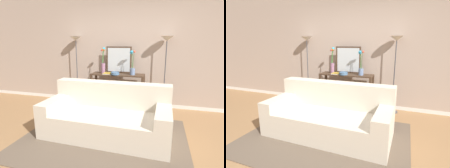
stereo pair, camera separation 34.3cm
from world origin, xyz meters
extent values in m
cube|color=#9E754C|center=(0.00, 0.00, -0.01)|extent=(16.00, 16.00, 0.02)
cube|color=white|center=(0.00, 2.04, 0.04)|extent=(12.00, 0.15, 0.09)
cube|color=#B29E8E|center=(0.00, 2.04, 1.55)|extent=(12.00, 0.14, 2.92)
cube|color=brown|center=(0.00, 0.16, 0.01)|extent=(2.71, 2.09, 0.01)
cube|color=beige|center=(0.00, 0.26, 0.21)|extent=(2.15, 1.00, 0.42)
cube|color=beige|center=(0.01, 0.61, 0.65)|extent=(2.14, 0.30, 0.46)
cube|color=beige|center=(-0.95, 0.27, 0.30)|extent=(0.26, 0.97, 0.60)
cube|color=beige|center=(0.95, 0.24, 0.30)|extent=(0.26, 0.97, 0.60)
cube|color=#473323|center=(-0.14, 1.64, 0.84)|extent=(1.27, 0.39, 0.03)
cube|color=#473323|center=(-0.14, 1.64, 0.15)|extent=(1.17, 0.33, 0.01)
cube|color=#473323|center=(-0.75, 1.47, 0.41)|extent=(0.05, 0.05, 0.83)
cube|color=#473323|center=(0.47, 1.47, 0.41)|extent=(0.05, 0.05, 0.83)
cube|color=#473323|center=(-0.75, 1.81, 0.41)|extent=(0.05, 0.05, 0.83)
cube|color=#473323|center=(0.47, 1.81, 0.41)|extent=(0.05, 0.05, 0.83)
cylinder|color=#4C4C51|center=(-1.26, 1.77, 0.01)|extent=(0.26, 0.26, 0.02)
cylinder|color=#4C4C51|center=(-1.26, 1.77, 0.83)|extent=(0.02, 0.02, 1.61)
cone|color=silver|center=(-1.26, 1.77, 1.68)|extent=(0.28, 0.28, 0.10)
cylinder|color=#4C4C51|center=(0.95, 1.77, 0.01)|extent=(0.26, 0.26, 0.02)
cylinder|color=#4C4C51|center=(0.95, 1.77, 0.82)|extent=(0.02, 0.02, 1.60)
cone|color=silver|center=(0.95, 1.77, 1.67)|extent=(0.28, 0.28, 0.10)
cube|color=#473323|center=(-0.15, 1.81, 1.17)|extent=(0.62, 0.02, 0.64)
cube|color=silver|center=(-0.15, 1.80, 1.17)|extent=(0.55, 0.01, 0.57)
cylinder|color=gray|center=(-0.50, 1.65, 0.98)|extent=(0.10, 0.10, 0.25)
cylinder|color=#3D7538|center=(-0.51, 1.67, 1.25)|extent=(0.03, 0.01, 0.31)
sphere|color=#DA8E47|center=(-0.51, 1.68, 1.41)|extent=(0.05, 0.05, 0.05)
cylinder|color=#3D7538|center=(-0.50, 1.67, 1.26)|extent=(0.03, 0.01, 0.33)
sphere|color=orange|center=(-0.50, 1.69, 1.43)|extent=(0.07, 0.07, 0.07)
cylinder|color=#3D7538|center=(-0.50, 1.67, 1.27)|extent=(0.03, 0.01, 0.34)
sphere|color=#27ACE4|center=(-0.49, 1.68, 1.44)|extent=(0.07, 0.07, 0.07)
cylinder|color=#3D7538|center=(-0.51, 1.66, 1.25)|extent=(0.02, 0.03, 0.30)
sphere|color=#C14A3A|center=(-0.53, 1.67, 1.40)|extent=(0.05, 0.05, 0.05)
cylinder|color=#6B84AD|center=(0.23, 1.61, 0.93)|extent=(0.12, 0.12, 0.15)
cylinder|color=#3D7538|center=(0.21, 1.62, 1.19)|extent=(0.01, 0.03, 0.36)
sphere|color=#41B6E9|center=(0.19, 1.62, 1.36)|extent=(0.08, 0.08, 0.08)
cylinder|color=#3D7538|center=(0.21, 1.60, 1.19)|extent=(0.04, 0.04, 0.37)
sphere|color=#2C99C8|center=(0.20, 1.59, 1.38)|extent=(0.06, 0.06, 0.06)
cylinder|color=#3D7538|center=(0.24, 1.63, 1.20)|extent=(0.03, 0.04, 0.37)
sphere|color=#E34D38|center=(0.25, 1.64, 1.38)|extent=(0.05, 0.05, 0.05)
cylinder|color=#4C7093|center=(-0.17, 1.52, 0.88)|extent=(0.20, 0.20, 0.05)
torus|color=#4C7093|center=(-0.17, 1.52, 0.91)|extent=(0.19, 0.19, 0.01)
cube|color=silver|center=(-0.37, 1.54, 0.86)|extent=(0.19, 0.16, 0.02)
cube|color=gold|center=(-0.36, 1.54, 0.88)|extent=(0.20, 0.17, 0.02)
cube|color=#2D2D33|center=(-0.65, 1.64, 0.05)|extent=(0.03, 0.16, 0.10)
cube|color=maroon|center=(-0.61, 1.64, 0.05)|extent=(0.04, 0.16, 0.10)
cube|color=#B77F33|center=(-0.56, 1.64, 0.05)|extent=(0.05, 0.17, 0.10)
cube|color=slate|center=(-0.51, 1.64, 0.06)|extent=(0.05, 0.14, 0.13)
cube|color=#6B3360|center=(-0.47, 1.64, 0.06)|extent=(0.03, 0.17, 0.11)
cube|color=#236033|center=(-0.44, 1.64, 0.05)|extent=(0.03, 0.15, 0.10)
cube|color=tan|center=(-0.41, 1.64, 0.06)|extent=(0.04, 0.13, 0.12)
cube|color=gold|center=(-0.37, 1.64, 0.06)|extent=(0.03, 0.16, 0.13)
camera|label=1|loc=(0.87, -2.49, 1.58)|focal=28.89mm
camera|label=2|loc=(1.20, -2.39, 1.58)|focal=28.89mm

